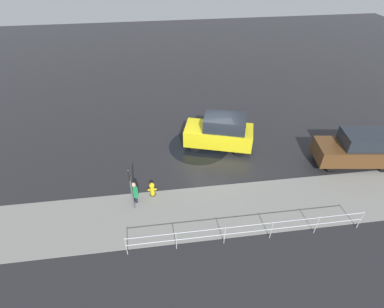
{
  "coord_description": "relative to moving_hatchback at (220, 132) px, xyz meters",
  "views": [
    {
      "loc": [
        3.03,
        13.38,
        10.7
      ],
      "look_at": [
        1.35,
        0.94,
        0.9
      ],
      "focal_mm": 28.0,
      "sensor_mm": 36.0,
      "label": 1
    }
  ],
  "objects": [
    {
      "name": "ground_plane",
      "position": [
        0.53,
        0.74,
        -1.03
      ],
      "size": [
        60.0,
        60.0,
        0.0
      ],
      "primitive_type": "plane",
      "color": "black"
    },
    {
      "name": "kerb_strip",
      "position": [
        0.53,
        4.94,
        -1.01
      ],
      "size": [
        24.0,
        3.2,
        0.04
      ],
      "primitive_type": "cube",
      "color": "slate",
      "rests_on": "ground"
    },
    {
      "name": "moving_hatchback",
      "position": [
        0.0,
        0.0,
        0.0
      ],
      "size": [
        4.23,
        2.78,
        2.06
      ],
      "color": "yellow",
      "rests_on": "ground"
    },
    {
      "name": "parked_sedan",
      "position": [
        -7.11,
        2.53,
        -0.03
      ],
      "size": [
        4.5,
        2.31,
        1.98
      ],
      "color": "#513319",
      "rests_on": "ground"
    },
    {
      "name": "fire_hydrant",
      "position": [
        4.09,
        3.55,
        -0.63
      ],
      "size": [
        0.42,
        0.31,
        0.8
      ],
      "color": "gold",
      "rests_on": "ground"
    },
    {
      "name": "pedestrian",
      "position": [
        4.91,
        3.87,
        -0.34
      ],
      "size": [
        0.35,
        0.54,
        1.22
      ],
      "color": "#1E8C4C",
      "rests_on": "ground"
    },
    {
      "name": "metal_railing",
      "position": [
        0.22,
        6.75,
        -0.3
      ],
      "size": [
        10.01,
        0.04,
        1.05
      ],
      "color": "#B7BABF",
      "rests_on": "ground"
    },
    {
      "name": "sign_post",
      "position": [
        4.96,
        4.31,
        0.55
      ],
      "size": [
        0.07,
        0.44,
        2.4
      ],
      "color": "#4C4C51",
      "rests_on": "ground"
    },
    {
      "name": "puddle_patch",
      "position": [
        1.23,
        -0.16,
        -1.02
      ],
      "size": [
        3.59,
        3.59,
        0.01
      ],
      "primitive_type": "cylinder",
      "color": "black",
      "rests_on": "ground"
    }
  ]
}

